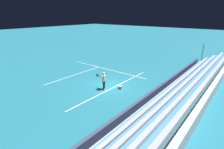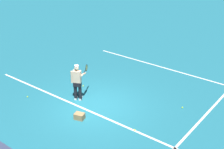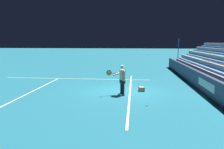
{
  "view_description": "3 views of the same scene",
  "coord_description": "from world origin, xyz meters",
  "px_view_note": "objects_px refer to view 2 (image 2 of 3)",
  "views": [
    {
      "loc": [
        -12.72,
        -10.46,
        7.02
      ],
      "look_at": [
        0.44,
        0.12,
        1.09
      ],
      "focal_mm": 28.0,
      "sensor_mm": 36.0,
      "label": 1
    },
    {
      "loc": [
        7.81,
        -8.95,
        7.16
      ],
      "look_at": [
        -0.41,
        1.66,
        0.81
      ],
      "focal_mm": 50.0,
      "sensor_mm": 36.0,
      "label": 2
    },
    {
      "loc": [
        -13.21,
        -0.71,
        3.07
      ],
      "look_at": [
        0.66,
        0.69,
        0.93
      ],
      "focal_mm": 35.0,
      "sensor_mm": 36.0,
      "label": 3
    }
  ],
  "objects_px": {
    "tennis_ball_stray_back": "(83,86)",
    "tennis_ball_on_baseline": "(135,130)",
    "ball_box_cardboard": "(79,116)",
    "tennis_player": "(78,82)",
    "tennis_ball_toward_net": "(28,97)",
    "tennis_ball_by_box": "(182,108)"
  },
  "relations": [
    {
      "from": "tennis_ball_toward_net",
      "to": "tennis_ball_by_box",
      "type": "xyz_separation_m",
      "value": [
        6.13,
        3.54,
        0.0
      ]
    },
    {
      "from": "tennis_ball_toward_net",
      "to": "tennis_ball_stray_back",
      "type": "relative_size",
      "value": 1.0
    },
    {
      "from": "tennis_ball_on_baseline",
      "to": "tennis_ball_toward_net",
      "type": "relative_size",
      "value": 1.0
    },
    {
      "from": "tennis_ball_on_baseline",
      "to": "tennis_ball_stray_back",
      "type": "xyz_separation_m",
      "value": [
        -4.11,
        1.52,
        0.0
      ]
    },
    {
      "from": "tennis_player",
      "to": "tennis_ball_on_baseline",
      "type": "bearing_deg",
      "value": -7.44
    },
    {
      "from": "tennis_player",
      "to": "tennis_ball_toward_net",
      "type": "xyz_separation_m",
      "value": [
        -2.0,
        -1.32,
        -0.86
      ]
    },
    {
      "from": "tennis_player",
      "to": "tennis_ball_toward_net",
      "type": "distance_m",
      "value": 2.55
    },
    {
      "from": "ball_box_cardboard",
      "to": "tennis_ball_by_box",
      "type": "height_order",
      "value": "ball_box_cardboard"
    },
    {
      "from": "ball_box_cardboard",
      "to": "tennis_player",
      "type": "bearing_deg",
      "value": 134.95
    },
    {
      "from": "tennis_player",
      "to": "tennis_ball_stray_back",
      "type": "height_order",
      "value": "tennis_player"
    },
    {
      "from": "tennis_player",
      "to": "tennis_ball_by_box",
      "type": "height_order",
      "value": "tennis_player"
    },
    {
      "from": "tennis_player",
      "to": "tennis_ball_on_baseline",
      "type": "distance_m",
      "value": 3.54
    },
    {
      "from": "tennis_ball_on_baseline",
      "to": "tennis_ball_toward_net",
      "type": "distance_m",
      "value": 5.48
    },
    {
      "from": "tennis_ball_stray_back",
      "to": "tennis_ball_on_baseline",
      "type": "bearing_deg",
      "value": -20.31
    },
    {
      "from": "tennis_ball_by_box",
      "to": "tennis_ball_on_baseline",
      "type": "bearing_deg",
      "value": -105.15
    },
    {
      "from": "tennis_ball_toward_net",
      "to": "tennis_ball_by_box",
      "type": "relative_size",
      "value": 1.0
    },
    {
      "from": "tennis_ball_stray_back",
      "to": "tennis_ball_by_box",
      "type": "xyz_separation_m",
      "value": [
        4.83,
        1.14,
        0.0
      ]
    },
    {
      "from": "tennis_ball_stray_back",
      "to": "tennis_ball_by_box",
      "type": "relative_size",
      "value": 1.0
    },
    {
      "from": "tennis_ball_on_baseline",
      "to": "tennis_player",
      "type": "bearing_deg",
      "value": 172.56
    },
    {
      "from": "tennis_ball_on_baseline",
      "to": "tennis_ball_stray_back",
      "type": "bearing_deg",
      "value": 159.69
    },
    {
      "from": "ball_box_cardboard",
      "to": "tennis_ball_toward_net",
      "type": "xyz_separation_m",
      "value": [
        -3.15,
        -0.16,
        -0.1
      ]
    },
    {
      "from": "tennis_ball_on_baseline",
      "to": "tennis_ball_by_box",
      "type": "distance_m",
      "value": 2.76
    }
  ]
}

